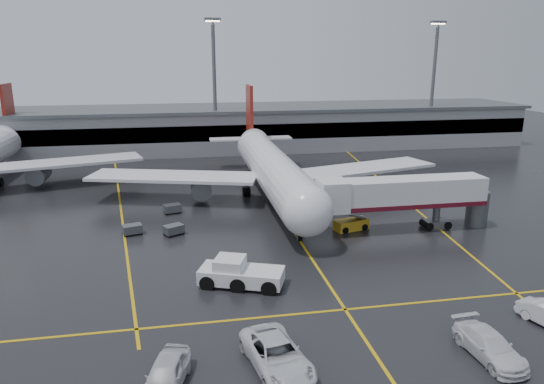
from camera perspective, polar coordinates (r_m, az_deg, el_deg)
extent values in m
plane|color=black|center=(58.71, 1.57, -3.16)|extent=(220.00, 220.00, 0.00)
cube|color=gold|center=(58.70, 1.57, -3.15)|extent=(0.25, 90.00, 0.02)
cube|color=gold|center=(39.21, 8.45, -13.27)|extent=(60.00, 0.25, 0.02)
cube|color=gold|center=(67.57, -17.12, -1.33)|extent=(9.99, 69.35, 0.02)
cube|color=gold|center=(73.34, 13.79, 0.22)|extent=(7.57, 69.64, 0.02)
cube|color=gray|center=(104.10, -3.96, 7.30)|extent=(120.00, 18.00, 8.00)
cube|color=black|center=(95.38, -3.35, 6.86)|extent=(120.00, 0.40, 3.00)
cube|color=#595B60|center=(103.58, -4.01, 9.65)|extent=(122.00, 19.00, 0.60)
cylinder|color=#595B60|center=(96.82, -6.64, 11.68)|extent=(0.70, 0.70, 25.00)
cube|color=#595B60|center=(96.83, -6.88, 19.20)|extent=(3.00, 1.20, 0.50)
cube|color=#FFE5B2|center=(96.81, -6.88, 19.02)|extent=(2.60, 0.90, 0.20)
cylinder|color=#595B60|center=(109.55, 18.06, 11.47)|extent=(0.70, 0.70, 25.00)
cube|color=#595B60|center=(109.56, 18.64, 18.09)|extent=(3.00, 1.20, 0.50)
cube|color=#FFE5B2|center=(109.54, 18.63, 17.94)|extent=(2.60, 0.90, 0.20)
cylinder|color=silver|center=(65.12, 0.13, 2.57)|extent=(5.20, 36.00, 5.20)
sphere|color=silver|center=(48.15, 4.08, -2.16)|extent=(5.20, 5.20, 5.20)
cone|color=silver|center=(85.35, -2.48, 6.06)|extent=(4.94, 8.00, 4.94)
cube|color=maroon|center=(85.67, -2.62, 9.40)|extent=(0.50, 5.50, 8.50)
cube|color=silver|center=(85.32, -2.48, 6.19)|extent=(14.00, 3.00, 0.25)
cube|color=silver|center=(66.20, -11.33, 1.76)|extent=(22.80, 11.83, 0.40)
cube|color=silver|center=(70.65, 10.26, 2.68)|extent=(22.80, 11.83, 0.40)
cylinder|color=#595B60|center=(65.60, -8.22, 0.52)|extent=(2.60, 4.50, 2.60)
cylinder|color=#595B60|center=(68.90, 7.76, 1.26)|extent=(2.60, 4.50, 2.60)
cylinder|color=#595B60|center=(51.94, 3.19, -4.54)|extent=(0.56, 0.56, 2.00)
cylinder|color=#595B60|center=(68.28, -2.98, 0.39)|extent=(0.56, 0.56, 2.00)
cylinder|color=#595B60|center=(69.37, 2.27, 0.64)|extent=(0.56, 0.56, 2.00)
cylinder|color=black|center=(52.13, 3.18, -5.10)|extent=(0.40, 1.10, 1.10)
cylinder|color=black|center=(68.40, -2.97, 0.03)|extent=(1.00, 1.40, 1.40)
cylinder|color=black|center=(69.49, 2.27, 0.28)|extent=(1.00, 1.40, 1.40)
cone|color=silver|center=(101.05, -27.97, 5.75)|extent=(4.94, 8.00, 4.94)
cube|color=maroon|center=(101.44, -28.16, 8.56)|extent=(0.50, 5.50, 8.50)
cube|color=silver|center=(101.02, -27.99, 5.86)|extent=(14.00, 3.00, 0.25)
cube|color=silver|center=(79.81, -22.83, 3.17)|extent=(22.80, 11.83, 0.40)
cylinder|color=#595B60|center=(79.98, -25.31, 1.88)|extent=(2.60, 4.50, 2.60)
cube|color=silver|center=(55.76, 15.07, 0.02)|extent=(18.00, 3.20, 3.00)
cube|color=#520C19|center=(56.11, 14.98, -1.26)|extent=(18.00, 3.30, 0.50)
cube|color=silver|center=(52.80, 7.00, -0.42)|extent=(3.00, 3.40, 3.30)
cylinder|color=#595B60|center=(58.36, 18.42, -2.54)|extent=(0.80, 0.80, 3.00)
cube|color=#595B60|center=(58.68, 18.34, -3.51)|extent=(2.60, 1.60, 0.90)
cylinder|color=#595B60|center=(60.75, 22.61, -1.75)|extent=(2.40, 2.40, 4.00)
cylinder|color=black|center=(58.17, 17.38, -3.60)|extent=(0.90, 1.80, 0.90)
cylinder|color=black|center=(59.21, 19.27, -3.43)|extent=(0.90, 1.80, 0.90)
cube|color=silver|center=(42.20, -3.54, -9.58)|extent=(7.55, 5.14, 1.20)
cube|color=silver|center=(42.03, -4.90, -8.22)|extent=(3.11, 3.11, 1.00)
cube|color=black|center=(42.03, -4.90, -8.22)|extent=(2.80, 2.80, 0.90)
cylinder|color=black|center=(43.01, -6.94, -9.68)|extent=(2.30, 3.27, 1.30)
cylinder|color=black|center=(42.35, -3.53, -10.01)|extent=(2.30, 3.27, 1.30)
cylinder|color=black|center=(41.84, -0.01, -10.31)|extent=(2.30, 3.27, 1.30)
cube|color=gold|center=(55.82, 9.13, -3.72)|extent=(4.10, 2.50, 1.17)
cube|color=#595B60|center=(55.46, 9.18, -2.64)|extent=(3.80, 1.85, 1.33)
cylinder|color=black|center=(55.23, 8.02, -4.18)|extent=(1.17, 1.93, 0.74)
cylinder|color=black|center=(56.60, 10.19, -3.79)|extent=(1.17, 1.93, 0.74)
imported|color=silver|center=(32.05, 0.56, -18.32)|extent=(4.33, 7.17, 1.86)
imported|color=silver|center=(35.93, 23.81, -15.91)|extent=(2.69, 5.87, 1.67)
imported|color=silver|center=(31.19, -12.14, -19.86)|extent=(3.40, 5.60, 1.78)
cube|color=#595B60|center=(54.54, -11.29, -4.22)|extent=(2.38, 2.10, 0.90)
cylinder|color=black|center=(53.94, -11.76, -5.01)|extent=(0.40, 0.20, 0.40)
cylinder|color=black|center=(54.63, -10.28, -4.66)|extent=(0.40, 0.20, 0.40)
cylinder|color=black|center=(54.78, -12.25, -4.71)|extent=(0.40, 0.20, 0.40)
cylinder|color=black|center=(55.46, -10.78, -4.37)|extent=(0.40, 0.20, 0.40)
cube|color=#595B60|center=(55.67, -15.83, -4.11)|extent=(2.28, 1.80, 0.90)
cylinder|color=black|center=(55.24, -16.51, -4.84)|extent=(0.40, 0.20, 0.40)
cylinder|color=black|center=(55.49, -14.88, -4.62)|extent=(0.40, 0.20, 0.40)
cylinder|color=black|center=(56.17, -16.69, -4.51)|extent=(0.40, 0.20, 0.40)
cylinder|color=black|center=(56.42, -15.10, -4.30)|extent=(0.40, 0.20, 0.40)
cube|color=#595B60|center=(61.94, -11.43, -1.83)|extent=(2.28, 1.80, 0.90)
cylinder|color=black|center=(61.43, -12.01, -2.47)|extent=(0.40, 0.20, 0.40)
cylinder|color=black|center=(61.82, -10.57, -2.28)|extent=(0.40, 0.20, 0.40)
cylinder|color=black|center=(62.36, -12.24, -2.21)|extent=(0.40, 0.20, 0.40)
cylinder|color=black|center=(62.74, -10.83, -2.03)|extent=(0.40, 0.20, 0.40)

